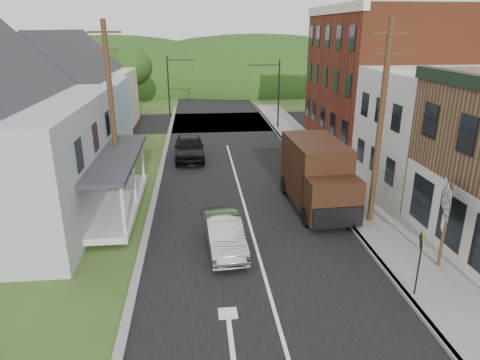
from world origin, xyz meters
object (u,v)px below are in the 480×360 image
object	(u,v)px
silver_sedan	(224,235)
dark_sedan	(189,148)
route_sign_cluster	(446,213)
delivery_van	(318,176)
warning_sign	(420,254)

from	to	relation	value
silver_sedan	dark_sedan	size ratio (longest dim) A/B	0.83
route_sign_cluster	delivery_van	bearing A→B (deg)	139.63
silver_sedan	delivery_van	size ratio (longest dim) A/B	0.67
dark_sedan	warning_sign	xyz separation A→B (m)	(7.63, -17.02, 0.82)
silver_sedan	delivery_van	distance (m)	6.37
delivery_van	warning_sign	bearing A→B (deg)	-83.54
silver_sedan	route_sign_cluster	distance (m)	8.34
silver_sedan	route_sign_cluster	world-z (taller)	route_sign_cluster
route_sign_cluster	warning_sign	bearing A→B (deg)	-111.78
warning_sign	dark_sedan	bearing A→B (deg)	132.71
dark_sedan	route_sign_cluster	bearing A→B (deg)	-60.15
route_sign_cluster	warning_sign	xyz separation A→B (m)	(-1.76, -1.70, -0.64)
warning_sign	delivery_van	bearing A→B (deg)	117.06
silver_sedan	dark_sedan	bearing A→B (deg)	92.66
route_sign_cluster	warning_sign	world-z (taller)	route_sign_cluster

